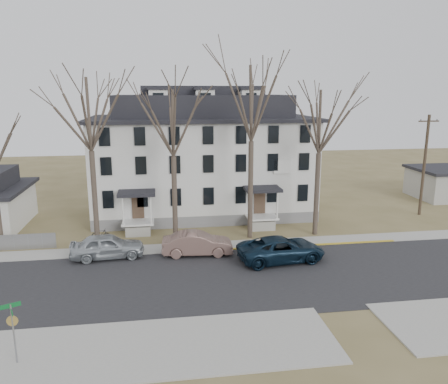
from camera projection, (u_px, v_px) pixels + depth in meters
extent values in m
plane|color=olive|center=(267.00, 291.00, 25.88)|extent=(120.00, 120.00, 0.00)
cube|color=#27272A|center=(259.00, 277.00, 27.80)|extent=(120.00, 10.00, 0.04)
cube|color=#A09F97|center=(242.00, 245.00, 33.59)|extent=(120.00, 2.00, 0.08)
cube|color=#A09F97|center=(122.00, 351.00, 19.92)|extent=(20.00, 5.00, 0.08)
cube|color=gold|center=(308.00, 246.00, 33.43)|extent=(14.00, 0.25, 0.06)
cube|color=slate|center=(203.00, 207.00, 42.83)|extent=(20.00, 10.00, 1.00)
cube|color=silver|center=(203.00, 162.00, 41.82)|extent=(20.00, 10.00, 8.00)
cube|color=black|center=(202.00, 118.00, 40.90)|extent=(20.80, 10.80, 0.30)
cube|color=black|center=(202.00, 106.00, 40.64)|extent=(16.00, 7.00, 2.00)
cube|color=black|center=(202.00, 90.00, 40.32)|extent=(11.00, 4.50, 0.80)
cube|color=white|center=(138.00, 222.00, 36.12)|extent=(2.60, 2.00, 0.16)
cube|color=white|center=(262.00, 217.00, 37.61)|extent=(2.60, 2.00, 0.16)
cube|color=white|center=(283.00, 167.00, 37.80)|extent=(1.60, 0.08, 1.20)
cylinder|color=#473B31|center=(95.00, 199.00, 32.95)|extent=(0.40, 0.40, 7.28)
cylinder|color=#473B31|center=(175.00, 199.00, 33.85)|extent=(0.40, 0.40, 6.76)
cylinder|color=#473B31|center=(250.00, 190.00, 34.59)|extent=(0.40, 0.40, 7.80)
cylinder|color=#473B31|center=(317.00, 194.00, 35.48)|extent=(0.40, 0.40, 6.76)
cylinder|color=#3D3023|center=(424.00, 166.00, 40.92)|extent=(0.28, 0.28, 9.50)
cube|color=#3D3023|center=(429.00, 121.00, 39.99)|extent=(2.00, 0.12, 0.12)
imported|color=#A7AEB3|center=(107.00, 247.00, 30.81)|extent=(5.26, 2.48, 1.74)
imported|color=#785A51|center=(197.00, 244.00, 31.43)|extent=(5.15, 2.08, 1.66)
imported|color=#0E1F30|center=(281.00, 250.00, 30.29)|extent=(6.35, 3.48, 1.69)
imported|color=black|center=(140.00, 227.00, 36.65)|extent=(1.77, 1.13, 0.88)
imported|color=black|center=(101.00, 235.00, 34.65)|extent=(1.57, 0.60, 0.92)
cylinder|color=gray|center=(14.00, 335.00, 18.65)|extent=(0.08, 0.08, 2.83)
cube|color=#0C5926|center=(10.00, 306.00, 18.34)|extent=(0.82, 0.03, 0.20)
cube|color=#0C5926|center=(11.00, 310.00, 18.39)|extent=(0.03, 0.82, 0.20)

